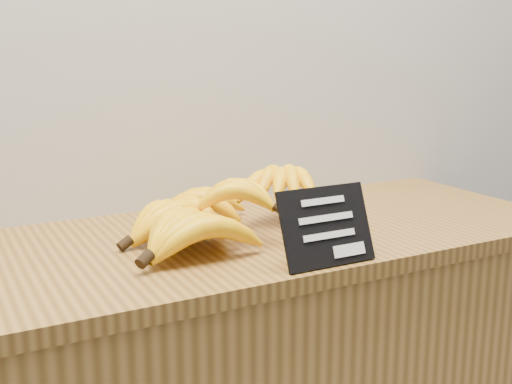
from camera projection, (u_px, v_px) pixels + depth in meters
The scene contains 3 objects.
counter_top at pixel (244, 239), 1.26m from camera, with size 1.33×0.54×0.03m, color olive.
chalkboard_sign at pixel (327, 226), 1.06m from camera, with size 0.17×0.01×0.13m, color black.
banana_pile at pixel (225, 211), 1.23m from camera, with size 0.52×0.39×0.12m.
Camera 1 is at (-0.68, 1.67, 1.29)m, focal length 45.00 mm.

